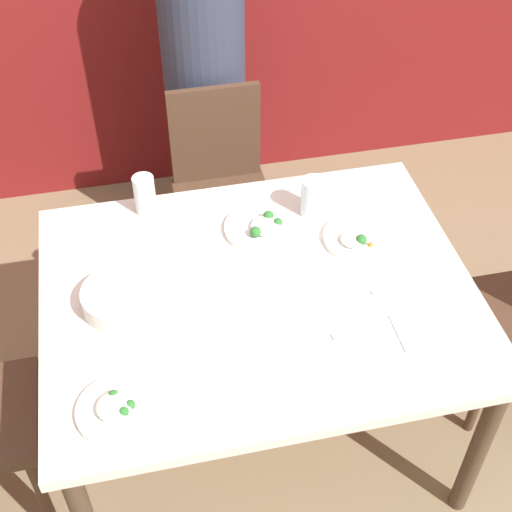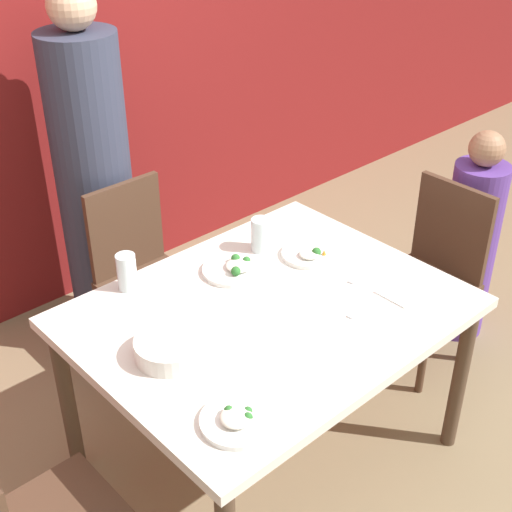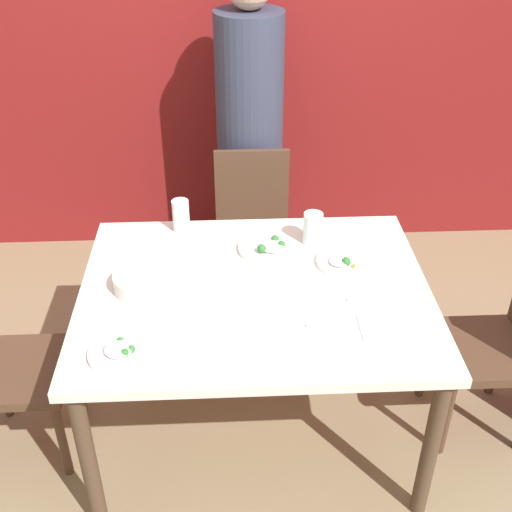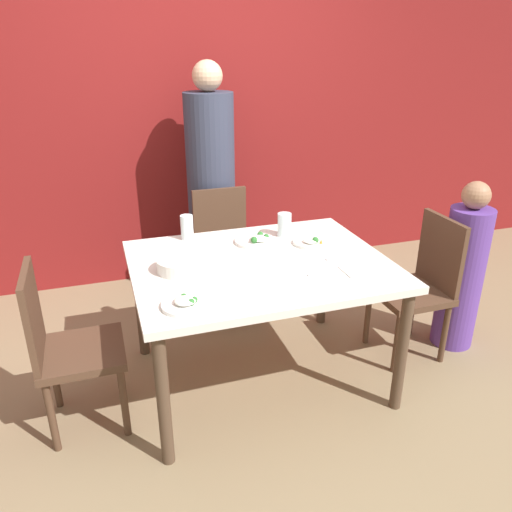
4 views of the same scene
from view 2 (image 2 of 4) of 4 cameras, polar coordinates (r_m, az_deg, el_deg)
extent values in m
plane|color=#847051|center=(3.06, 0.88, -15.47)|extent=(10.00, 10.00, 0.00)
cube|color=maroon|center=(3.55, -17.82, 15.67)|extent=(10.00, 0.06, 2.70)
cube|color=silver|center=(2.58, 1.01, -4.55)|extent=(1.33, 1.05, 0.04)
cylinder|color=#4C3828|center=(2.97, 15.98, -9.37)|extent=(0.06, 0.06, 0.70)
cylinder|color=#4C3828|center=(2.85, -14.84, -11.18)|extent=(0.06, 0.06, 0.70)
cylinder|color=#4C3828|center=(3.41, 2.99, -2.07)|extent=(0.06, 0.06, 0.70)
cube|color=#4C3323|center=(3.28, -8.24, -2.56)|extent=(0.40, 0.40, 0.04)
cube|color=#4C3323|center=(3.29, -10.42, 2.25)|extent=(0.38, 0.03, 0.44)
cylinder|color=#4C3323|center=(3.23, -8.64, -8.05)|extent=(0.04, 0.04, 0.39)
cylinder|color=#4C3323|center=(3.38, -4.05, -5.70)|extent=(0.04, 0.04, 0.39)
cylinder|color=#4C3323|center=(3.46, -11.80, -5.39)|extent=(0.04, 0.04, 0.39)
cylinder|color=#4C3323|center=(3.59, -7.37, -3.32)|extent=(0.04, 0.04, 0.39)
cube|color=#4C3323|center=(3.34, 13.09, -2.47)|extent=(0.40, 0.40, 0.04)
cube|color=#4C3323|center=(3.35, 15.43, 2.14)|extent=(0.03, 0.38, 0.44)
cylinder|color=#4C3323|center=(3.43, 8.81, -5.40)|extent=(0.04, 0.04, 0.39)
cylinder|color=#4C3323|center=(3.28, 13.25, -7.88)|extent=(0.04, 0.04, 0.39)
cylinder|color=#4C3323|center=(3.65, 12.13, -3.23)|extent=(0.04, 0.04, 0.39)
cylinder|color=#4C3323|center=(3.51, 16.42, -5.45)|extent=(0.04, 0.04, 0.39)
cylinder|color=#4C3323|center=(2.68, -13.54, -19.21)|extent=(0.04, 0.04, 0.39)
cylinder|color=#33384C|center=(3.43, -12.69, 4.96)|extent=(0.35, 0.35, 1.49)
sphere|color=#DBAD89|center=(3.15, -14.57, 18.84)|extent=(0.21, 0.21, 0.21)
cylinder|color=#5B3893|center=(3.59, 16.62, 0.34)|extent=(0.26, 0.26, 0.91)
sphere|color=#9E7051|center=(3.36, 18.00, 8.17)|extent=(0.16, 0.16, 0.16)
cylinder|color=silver|center=(2.35, -6.87, -7.29)|extent=(0.24, 0.24, 0.07)
cylinder|color=#BC5123|center=(2.33, -6.92, -6.72)|extent=(0.21, 0.21, 0.01)
cylinder|color=white|center=(2.12, -1.47, -13.04)|extent=(0.23, 0.23, 0.02)
ellipsoid|color=white|center=(2.10, -1.59, -12.76)|extent=(0.10, 0.10, 0.03)
sphere|color=#2D702D|center=(2.10, -0.66, -12.79)|extent=(0.03, 0.03, 0.03)
sphere|color=#2D702D|center=(2.12, -2.20, -12.24)|extent=(0.03, 0.03, 0.03)
sphere|color=#2D702D|center=(2.12, -0.66, -12.30)|extent=(0.03, 0.03, 0.03)
cylinder|color=white|center=(2.87, 4.28, 0.16)|extent=(0.22, 0.22, 0.02)
ellipsoid|color=white|center=(2.83, 4.29, 0.15)|extent=(0.08, 0.08, 0.02)
sphere|color=#2D702D|center=(2.83, 4.86, 0.33)|extent=(0.04, 0.04, 0.04)
cone|color=orange|center=(2.84, 5.47, 0.30)|extent=(0.02, 0.02, 0.02)
cylinder|color=white|center=(2.76, -1.88, -1.13)|extent=(0.24, 0.24, 0.02)
ellipsoid|color=white|center=(2.75, -1.36, -0.75)|extent=(0.11, 0.11, 0.02)
sphere|color=#2D702D|center=(2.77, -0.76, -0.36)|extent=(0.03, 0.03, 0.03)
sphere|color=#2D702D|center=(2.70, -1.63, -1.21)|extent=(0.04, 0.04, 0.04)
sphere|color=#2D702D|center=(2.78, -1.65, -0.19)|extent=(0.04, 0.04, 0.04)
cone|color=orange|center=(2.80, -1.81, -0.11)|extent=(0.02, 0.02, 0.02)
cylinder|color=silver|center=(2.87, 0.41, 1.72)|extent=(0.08, 0.08, 0.14)
cylinder|color=silver|center=(2.67, -10.30, -1.27)|extent=(0.07, 0.07, 0.14)
cube|color=white|center=(2.69, 11.50, -2.88)|extent=(0.14, 0.14, 0.01)
cube|color=silver|center=(2.79, 8.38, -1.28)|extent=(0.18, 0.06, 0.01)
cube|color=silver|center=(2.60, 8.43, -3.93)|extent=(0.18, 0.06, 0.01)
camera|label=1|loc=(1.11, 53.13, 26.46)|focal=50.00mm
camera|label=3|loc=(1.43, 68.77, 9.85)|focal=45.00mm
camera|label=4|loc=(1.11, 82.51, -22.97)|focal=35.00mm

